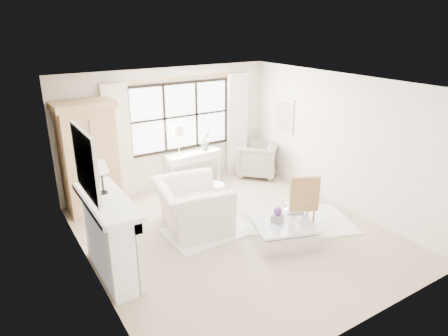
{
  "coord_description": "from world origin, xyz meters",
  "views": [
    {
      "loc": [
        -3.58,
        -5.29,
        3.67
      ],
      "look_at": [
        -0.13,
        0.2,
        1.24
      ],
      "focal_mm": 32.0,
      "sensor_mm": 36.0,
      "label": 1
    }
  ],
  "objects": [
    {
      "name": "rug_right",
      "position": [
        1.36,
        -0.38,
        0.02
      ],
      "size": [
        2.02,
        1.77,
        0.03
      ],
      "primitive_type": "cube",
      "rotation": [
        0.0,
        0.0,
        -0.35
      ],
      "color": "white",
      "rests_on": "floor"
    },
    {
      "name": "wingback_chair",
      "position": [
        2.08,
        2.14,
        0.42
      ],
      "size": [
        1.29,
        1.29,
        0.84
      ],
      "primitive_type": "imported",
      "rotation": [
        0.0,
        0.0,
        -2.38
      ],
      "color": "#9F9686",
      "rests_on": "floor"
    },
    {
      "name": "side_table",
      "position": [
        0.25,
        1.15,
        0.33
      ],
      "size": [
        0.4,
        0.4,
        0.51
      ],
      "color": "silver",
      "rests_on": "floor"
    },
    {
      "name": "curtain_rod",
      "position": [
        0.3,
        2.67,
        2.47
      ],
      "size": [
        3.3,
        0.04,
        0.04
      ],
      "primitive_type": "cylinder",
      "rotation": [
        0.0,
        1.57,
        0.0
      ],
      "color": "#AF7C3C",
      "rests_on": "wall_back"
    },
    {
      "name": "art_canvas",
      "position": [
        2.45,
        1.7,
        1.55
      ],
      "size": [
        0.01,
        0.52,
        0.72
      ],
      "primitive_type": "cube",
      "color": "#C2B496",
      "rests_on": "wall_right"
    },
    {
      "name": "pillar_candle",
      "position": [
        0.74,
        -0.82,
        0.44
      ],
      "size": [
        0.08,
        0.08,
        0.12
      ],
      "primitive_type": "cylinder",
      "color": "white",
      "rests_on": "coffee_table"
    },
    {
      "name": "ceiling",
      "position": [
        0.0,
        0.0,
        2.7
      ],
      "size": [
        5.5,
        5.5,
        0.0
      ],
      "primitive_type": "plane",
      "rotation": [
        3.14,
        0.0,
        0.0
      ],
      "color": "white",
      "rests_on": "ground"
    },
    {
      "name": "coffee_vase",
      "position": [
        0.83,
        -0.46,
        0.46
      ],
      "size": [
        0.2,
        0.2,
        0.17
      ],
      "primitive_type": "imported",
      "rotation": [
        0.0,
        0.0,
        0.3
      ],
      "color": "silver",
      "rests_on": "coffee_table"
    },
    {
      "name": "mantel_lamp",
      "position": [
        -2.23,
        0.19,
        1.65
      ],
      "size": [
        0.22,
        0.22,
        0.51
      ],
      "color": "black",
      "rests_on": "fireplace"
    },
    {
      "name": "wall_left",
      "position": [
        -2.5,
        0.0,
        1.35
      ],
      "size": [
        0.0,
        5.5,
        5.5
      ],
      "primitive_type": "plane",
      "rotation": [
        1.57,
        0.0,
        1.57
      ],
      "color": "white",
      "rests_on": "ground"
    },
    {
      "name": "curtain_right",
      "position": [
        1.8,
        2.65,
        1.24
      ],
      "size": [
        0.55,
        0.1,
        2.47
      ],
      "primitive_type": "cube",
      "color": "white",
      "rests_on": "ground"
    },
    {
      "name": "wall_right",
      "position": [
        2.5,
        0.0,
        1.35
      ],
      "size": [
        0.0,
        5.5,
        5.5
      ],
      "primitive_type": "plane",
      "rotation": [
        1.57,
        0.0,
        -1.57
      ],
      "color": "white",
      "rests_on": "ground"
    },
    {
      "name": "planter_box",
      "position": [
        0.46,
        -0.6,
        0.45
      ],
      "size": [
        0.23,
        0.23,
        0.13
      ],
      "primitive_type": "cube",
      "rotation": [
        0.0,
        0.0,
        0.38
      ],
      "color": "slate",
      "rests_on": "coffee_table"
    },
    {
      "name": "console_lamp",
      "position": [
        0.09,
        2.44,
        1.36
      ],
      "size": [
        0.28,
        0.28,
        0.69
      ],
      "color": "gold",
      "rests_on": "console_table"
    },
    {
      "name": "window_pane",
      "position": [
        0.3,
        2.73,
        1.6
      ],
      "size": [
        2.4,
        0.02,
        1.5
      ],
      "primitive_type": "cube",
      "color": "white",
      "rests_on": "wall_back"
    },
    {
      "name": "french_chair",
      "position": [
        1.13,
        -0.44,
        0.31
      ],
      "size": [
        0.65,
        0.65,
        1.08
      ],
      "rotation": [
        0.0,
        0.0,
        2.66
      ],
      "color": "#AC7B48",
      "rests_on": "floor"
    },
    {
      "name": "planter_flowers",
      "position": [
        0.46,
        -0.6,
        0.59
      ],
      "size": [
        0.14,
        0.14,
        0.14
      ],
      "primitive_type": "sphere",
      "color": "#572F76",
      "rests_on": "planter_box"
    },
    {
      "name": "window_frame",
      "position": [
        0.3,
        2.72,
        1.6
      ],
      "size": [
        2.5,
        0.04,
        1.5
      ],
      "primitive_type": null,
      "color": "black",
      "rests_on": "wall_back"
    },
    {
      "name": "mirror_glass",
      "position": [
        -2.44,
        0.0,
        1.84
      ],
      "size": [
        0.02,
        1.0,
        0.8
      ],
      "primitive_type": "cube",
      "color": "silver",
      "rests_on": "wall_left"
    },
    {
      "name": "wall_back",
      "position": [
        0.0,
        2.75,
        1.35
      ],
      "size": [
        5.0,
        0.0,
        5.0
      ],
      "primitive_type": "plane",
      "rotation": [
        1.57,
        0.0,
        0.0
      ],
      "color": "silver",
      "rests_on": "ground"
    },
    {
      "name": "art_frame",
      "position": [
        2.47,
        1.7,
        1.55
      ],
      "size": [
        0.04,
        0.62,
        0.82
      ],
      "primitive_type": "cube",
      "color": "white",
      "rests_on": "wall_right"
    },
    {
      "name": "console_table",
      "position": [
        0.44,
        2.46,
        0.4
      ],
      "size": [
        1.33,
        0.54,
        0.8
      ],
      "rotation": [
        0.0,
        0.0,
        0.07
      ],
      "color": "white",
      "rests_on": "floor"
    },
    {
      "name": "mirror_frame",
      "position": [
        -2.47,
        0.0,
        1.84
      ],
      "size": [
        0.05,
        1.15,
        0.95
      ],
      "primitive_type": "cube",
      "color": "white",
      "rests_on": "wall_left"
    },
    {
      "name": "curtain_left",
      "position": [
        -1.2,
        2.65,
        1.24
      ],
      "size": [
        0.55,
        0.1,
        2.47
      ],
      "primitive_type": "cube",
      "color": "silver",
      "rests_on": "ground"
    },
    {
      "name": "club_armchair",
      "position": [
        -0.55,
        0.62,
        0.45
      ],
      "size": [
        1.41,
        1.56,
        0.89
      ],
      "primitive_type": "imported",
      "rotation": [
        0.0,
        0.0,
        1.4
      ],
      "color": "white",
      "rests_on": "floor"
    },
    {
      "name": "fireplace",
      "position": [
        -2.27,
        0.0,
        0.65
      ],
      "size": [
        0.58,
        1.66,
        1.26
      ],
      "color": "white",
      "rests_on": "ground"
    },
    {
      "name": "armoire",
      "position": [
        -1.9,
        2.33,
        1.14
      ],
      "size": [
        1.15,
        0.74,
        2.24
      ],
      "rotation": [
        0.0,
        0.0,
        0.04
      ],
      "color": "tan",
      "rests_on": "floor"
    },
    {
      "name": "wall_front",
      "position": [
        0.0,
        -2.75,
        1.35
      ],
      "size": [
        5.0,
        0.0,
        5.0
      ],
      "primitive_type": "plane",
      "rotation": [
        -1.57,
        0.0,
        0.0
      ],
      "color": "white",
      "rests_on": "ground"
    },
    {
      "name": "coffee_table",
      "position": [
        0.55,
        -0.63,
        0.18
      ],
      "size": [
        1.27,
        1.27,
        0.38
      ],
      "rotation": [
        0.0,
        0.0,
        -0.32
      ],
      "color": "silver",
      "rests_on": "floor"
    },
    {
      "name": "orchid_plant",
      "position": [
        0.78,
        2.46,
        1.03
      ],
      "size": [
        0.27,
        0.23,
        0.45
      ],
      "primitive_type": "imported",
      "rotation": [
        0.0,
        0.0,
        0.14
      ],
      "color": "#576F4A",
      "rests_on": "console_table"
    },
    {
      "name": "floor",
      "position": [
        0.0,
        0.0,
        0.0
      ],
      "size": [
        5.5,
        5.5,
        0.0
      ],
      "primitive_type": "plane",
      "color": "#BFA78E",
      "rests_on": "ground"
    },
    {
      "name": "rug_left",
      "position": [
        -0.39,
        0.33,
        0.01
      ],
      "size": [
        1.53,
        1.09,
        0.03
      ],
      "primitive_type": "cube",
      "rotation": [
        0.0,
        0.0,
        0.01
      ],
      "color": "white",
      "rests_on": "floor"
    }
  ]
}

